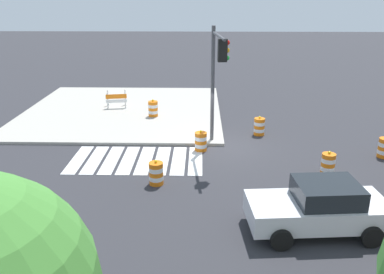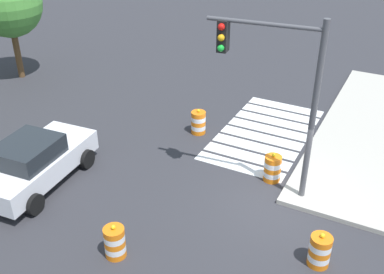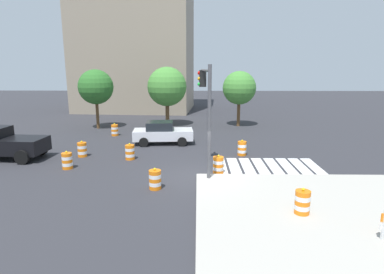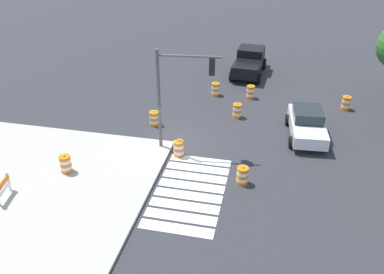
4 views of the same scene
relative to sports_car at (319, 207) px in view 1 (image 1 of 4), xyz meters
The scene contains 12 objects.
ground_plane 7.75m from the sports_car, 70.80° to the right, with size 120.00×120.00×0.00m, color #2D2D33.
sidewalk_corner 15.80m from the sports_car, 57.27° to the right, with size 12.00×12.00×0.15m, color #ADA89E.
crosswalk_stripes 8.56m from the sports_car, 39.98° to the right, with size 5.85×3.20×0.02m.
sports_car is the anchor object (origin of this frame).
traffic_barrel_near_corner 7.66m from the sports_car, 127.19° to the right, with size 0.56×0.56×1.02m.
traffic_barrel_median_near 7.67m from the sports_car, 61.31° to the right, with size 0.56×0.56×1.02m.
traffic_barrel_median_far 6.26m from the sports_car, 30.14° to the right, with size 0.56×0.56×1.02m.
traffic_barrel_lane_center 4.49m from the sports_car, 110.09° to the right, with size 0.56×0.56×1.02m.
traffic_barrel_opposite_curb 9.06m from the sports_car, 86.04° to the right, with size 0.56×0.56×1.02m.
traffic_barrel_on_sidewalk 13.47m from the sports_car, 61.16° to the right, with size 0.56×0.56×1.02m.
construction_barricade 16.39m from the sports_car, 56.56° to the right, with size 1.35×0.98×1.00m.
traffic_light_pole 8.01m from the sports_car, 66.03° to the right, with size 0.67×3.28×5.50m.
Camera 1 is at (1.16, 18.44, 7.11)m, focal length 37.98 mm.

